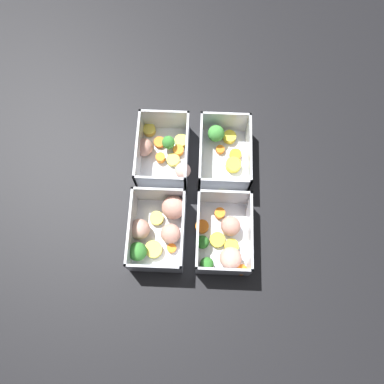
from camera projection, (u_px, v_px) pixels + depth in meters
ground_plane at (192, 196)px, 0.85m from camera, size 4.00×4.00×0.00m
container_near_left at (163, 152)px, 0.85m from camera, size 0.17×0.14×0.08m
container_near_right at (158, 229)px, 0.79m from camera, size 0.17×0.14×0.08m
container_far_left at (224, 152)px, 0.85m from camera, size 0.17×0.11×0.08m
container_far_right at (224, 239)px, 0.79m from camera, size 0.17×0.12×0.08m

